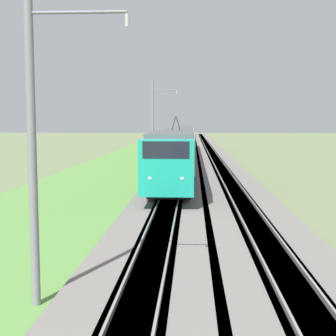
{
  "coord_description": "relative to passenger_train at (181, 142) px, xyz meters",
  "views": [
    {
      "loc": [
        -4.1,
        -1.33,
        4.79
      ],
      "look_at": [
        21.11,
        0.0,
        2.29
      ],
      "focal_mm": 50.0,
      "sensor_mm": 36.0,
      "label": 1
    }
  ],
  "objects": [
    {
      "name": "track_adjacent",
      "position": [
        -0.32,
        -4.1,
        -2.29
      ],
      "size": [
        240.0,
        1.57,
        0.45
      ],
      "color": "#4C4238",
      "rests_on": "ground"
    },
    {
      "name": "grass_verge",
      "position": [
        -0.32,
        6.0,
        -2.39
      ],
      "size": [
        240.0,
        10.19,
        0.12
      ],
      "color": "#5B8E42",
      "rests_on": "ground"
    },
    {
      "name": "catenary_mast_mid",
      "position": [
        -7.97,
        2.59,
        2.09
      ],
      "size": [
        0.22,
        2.56,
        8.8
      ],
      "color": "slate",
      "rests_on": "ground"
    },
    {
      "name": "passenger_train",
      "position": [
        0.0,
        0.0,
        0.0
      ],
      "size": [
        61.95,
        2.96,
        5.21
      ],
      "rotation": [
        0.0,
        0.0,
        3.14
      ],
      "color": "#19A88E",
      "rests_on": "ground"
    },
    {
      "name": "catenary_mast_near",
      "position": [
        -43.04,
        2.59,
        1.84
      ],
      "size": [
        0.22,
        2.56,
        8.3
      ],
      "color": "slate",
      "rests_on": "ground"
    },
    {
      "name": "track_main",
      "position": [
        -0.32,
        0.0,
        -2.29
      ],
      "size": [
        240.0,
        1.57,
        0.45
      ],
      "color": "#4C4238",
      "rests_on": "ground"
    },
    {
      "name": "ballast_main",
      "position": [
        -0.32,
        0.0,
        -2.3
      ],
      "size": [
        240.0,
        4.4,
        0.3
      ],
      "color": "slate",
      "rests_on": "ground"
    },
    {
      "name": "ballast_adjacent",
      "position": [
        -0.32,
        -4.1,
        -2.3
      ],
      "size": [
        240.0,
        4.4,
        0.3
      ],
      "color": "slate",
      "rests_on": "ground"
    }
  ]
}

